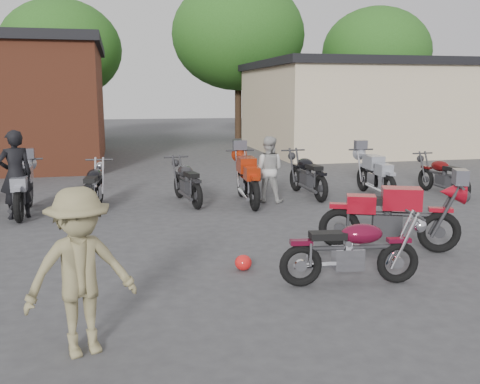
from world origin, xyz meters
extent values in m
plane|color=#38373A|center=(0.00, 0.00, 0.00)|extent=(90.00, 90.00, 0.00)
cube|color=#C0AC89|center=(8.50, 15.00, 1.75)|extent=(10.00, 8.00, 3.50)
ellipsoid|color=red|center=(-0.79, 0.48, 0.11)|extent=(0.30, 0.30, 0.22)
imported|color=black|center=(-4.46, 4.60, 0.89)|extent=(0.76, 0.64, 1.77)
imported|color=#B4B3AF|center=(0.88, 5.05, 0.76)|extent=(0.91, 0.84, 1.51)
imported|color=olive|center=(-2.85, -1.55, 0.82)|extent=(1.19, 0.90, 1.64)
camera|label=1|loc=(-2.46, -6.60, 2.50)|focal=40.00mm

